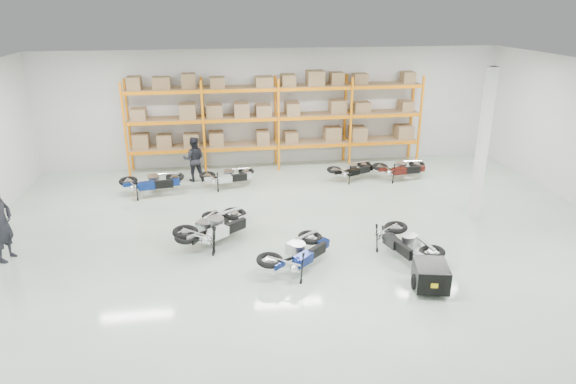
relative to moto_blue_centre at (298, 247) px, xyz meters
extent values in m
plane|color=silver|center=(0.57, 1.80, -0.58)|extent=(18.00, 18.00, 0.00)
plane|color=white|center=(0.57, 1.80, 3.92)|extent=(18.00, 18.00, 0.00)
plane|color=silver|center=(0.57, 8.80, 1.67)|extent=(18.00, 0.00, 18.00)
plane|color=silver|center=(0.57, -5.20, 1.67)|extent=(18.00, 0.00, 18.00)
cube|color=orange|center=(-5.03, 7.80, 1.17)|extent=(0.08, 0.08, 3.50)
cube|color=orange|center=(-5.03, 8.70, 1.17)|extent=(0.08, 0.08, 3.50)
cube|color=orange|center=(-2.23, 7.80, 1.17)|extent=(0.08, 0.08, 3.50)
cube|color=orange|center=(-2.23, 8.70, 1.17)|extent=(0.08, 0.08, 3.50)
cube|color=orange|center=(0.57, 7.80, 1.17)|extent=(0.08, 0.08, 3.50)
cube|color=orange|center=(0.57, 8.70, 1.17)|extent=(0.08, 0.08, 3.50)
cube|color=orange|center=(3.37, 7.80, 1.17)|extent=(0.08, 0.08, 3.50)
cube|color=orange|center=(3.37, 8.70, 1.17)|extent=(0.08, 0.08, 3.50)
cube|color=orange|center=(6.17, 7.80, 1.17)|extent=(0.08, 0.08, 3.50)
cube|color=orange|center=(6.17, 8.70, 1.17)|extent=(0.08, 0.08, 3.50)
cube|color=orange|center=(-3.63, 7.80, 0.32)|extent=(2.70, 0.08, 0.12)
cube|color=orange|center=(-3.63, 8.70, 0.32)|extent=(2.70, 0.08, 0.12)
cube|color=#92724B|center=(-3.63, 8.25, 0.39)|extent=(2.68, 0.88, 0.02)
cube|color=#92724B|center=(-3.63, 8.25, 0.62)|extent=(2.40, 0.70, 0.44)
cube|color=orange|center=(-0.83, 7.80, 0.32)|extent=(2.70, 0.08, 0.12)
cube|color=orange|center=(-0.83, 8.70, 0.32)|extent=(2.70, 0.08, 0.12)
cube|color=#92724B|center=(-0.83, 8.25, 0.39)|extent=(2.68, 0.88, 0.02)
cube|color=#92724B|center=(-0.83, 8.25, 0.62)|extent=(2.40, 0.70, 0.44)
cube|color=orange|center=(1.97, 7.80, 0.32)|extent=(2.70, 0.08, 0.12)
cube|color=orange|center=(1.97, 8.70, 0.32)|extent=(2.70, 0.08, 0.12)
cube|color=#92724B|center=(1.97, 8.25, 0.39)|extent=(2.68, 0.88, 0.02)
cube|color=#92724B|center=(1.97, 8.25, 0.62)|extent=(2.40, 0.70, 0.44)
cube|color=orange|center=(4.77, 7.80, 0.32)|extent=(2.70, 0.08, 0.12)
cube|color=orange|center=(4.77, 8.70, 0.32)|extent=(2.70, 0.08, 0.12)
cube|color=#92724B|center=(4.77, 8.25, 0.39)|extent=(2.68, 0.88, 0.02)
cube|color=#92724B|center=(4.77, 8.25, 0.62)|extent=(2.40, 0.70, 0.44)
cube|color=orange|center=(-3.63, 7.80, 1.42)|extent=(2.70, 0.08, 0.12)
cube|color=orange|center=(-3.63, 8.70, 1.42)|extent=(2.70, 0.08, 0.12)
cube|color=#92724B|center=(-3.63, 8.25, 1.49)|extent=(2.68, 0.88, 0.02)
cube|color=#92724B|center=(-3.63, 8.25, 1.72)|extent=(2.40, 0.70, 0.44)
cube|color=orange|center=(-0.83, 7.80, 1.42)|extent=(2.70, 0.08, 0.12)
cube|color=orange|center=(-0.83, 8.70, 1.42)|extent=(2.70, 0.08, 0.12)
cube|color=#92724B|center=(-0.83, 8.25, 1.49)|extent=(2.68, 0.88, 0.02)
cube|color=#92724B|center=(-0.83, 8.25, 1.72)|extent=(2.40, 0.70, 0.44)
cube|color=orange|center=(1.97, 7.80, 1.42)|extent=(2.70, 0.08, 0.12)
cube|color=orange|center=(1.97, 8.70, 1.42)|extent=(2.70, 0.08, 0.12)
cube|color=#92724B|center=(1.97, 8.25, 1.49)|extent=(2.68, 0.88, 0.02)
cube|color=#92724B|center=(1.97, 8.25, 1.72)|extent=(2.40, 0.70, 0.44)
cube|color=orange|center=(4.77, 7.80, 1.42)|extent=(2.70, 0.08, 0.12)
cube|color=orange|center=(4.77, 8.70, 1.42)|extent=(2.70, 0.08, 0.12)
cube|color=#92724B|center=(4.77, 8.25, 1.49)|extent=(2.68, 0.88, 0.02)
cube|color=#92724B|center=(4.77, 8.25, 1.72)|extent=(2.40, 0.70, 0.44)
cube|color=orange|center=(-3.63, 7.80, 2.52)|extent=(2.70, 0.08, 0.12)
cube|color=orange|center=(-3.63, 8.70, 2.52)|extent=(2.70, 0.08, 0.12)
cube|color=#92724B|center=(-3.63, 8.25, 2.59)|extent=(2.68, 0.88, 0.02)
cube|color=#92724B|center=(-3.63, 8.25, 2.82)|extent=(2.40, 0.70, 0.44)
cube|color=orange|center=(-0.83, 7.80, 2.52)|extent=(2.70, 0.08, 0.12)
cube|color=orange|center=(-0.83, 8.70, 2.52)|extent=(2.70, 0.08, 0.12)
cube|color=#92724B|center=(-0.83, 8.25, 2.59)|extent=(2.68, 0.88, 0.02)
cube|color=#92724B|center=(-0.83, 8.25, 2.82)|extent=(2.40, 0.70, 0.44)
cube|color=orange|center=(1.97, 7.80, 2.52)|extent=(2.70, 0.08, 0.12)
cube|color=orange|center=(1.97, 8.70, 2.52)|extent=(2.70, 0.08, 0.12)
cube|color=#92724B|center=(1.97, 8.25, 2.59)|extent=(2.68, 0.88, 0.02)
cube|color=#92724B|center=(1.97, 8.25, 2.82)|extent=(2.40, 0.70, 0.44)
cube|color=orange|center=(4.77, 7.80, 2.52)|extent=(2.70, 0.08, 0.12)
cube|color=orange|center=(4.77, 8.70, 2.52)|extent=(2.70, 0.08, 0.12)
cube|color=#92724B|center=(4.77, 8.25, 2.59)|extent=(2.68, 0.88, 0.02)
cube|color=#92724B|center=(4.77, 8.25, 2.82)|extent=(2.40, 0.70, 0.44)
cube|color=white|center=(5.77, 2.30, 1.67)|extent=(0.25, 0.25, 4.50)
cube|color=black|center=(2.79, -1.43, -0.20)|extent=(0.92, 1.06, 0.53)
cube|color=yellow|center=(2.79, -1.90, -0.20)|extent=(0.15, 0.05, 0.11)
torus|color=black|center=(2.42, -1.43, -0.39)|extent=(0.08, 0.37, 0.37)
torus|color=black|center=(3.15, -1.43, -0.39)|extent=(0.08, 0.37, 0.37)
cylinder|color=black|center=(2.79, -0.81, -0.15)|extent=(0.24, 0.85, 0.04)
imported|color=black|center=(-7.23, 1.60, 0.40)|extent=(0.65, 0.82, 1.96)
imported|color=black|center=(-2.62, 7.05, 0.23)|extent=(0.81, 0.65, 1.63)
camera|label=1|loc=(-1.92, -10.99, 5.62)|focal=32.00mm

